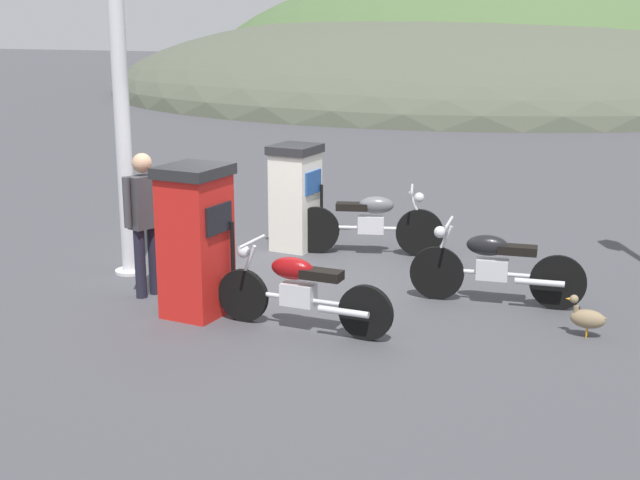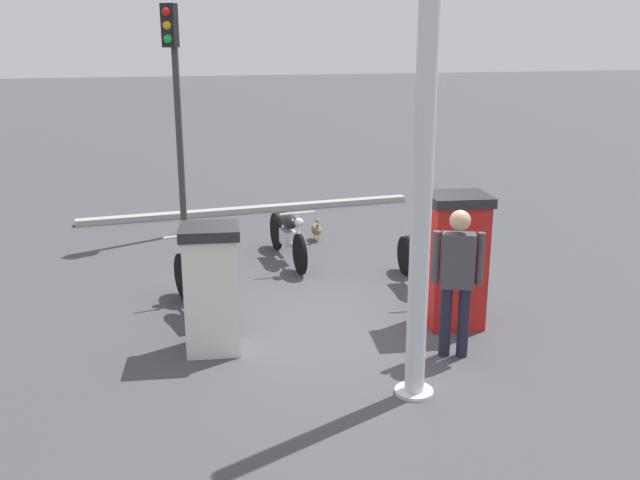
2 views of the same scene
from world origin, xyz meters
name	(u,v)px [view 1 (image 1 of 2)]	position (x,y,z in m)	size (l,w,h in m)	color
ground_plane	(285,280)	(0.00, 0.00, 0.00)	(120.00, 120.00, 0.00)	#424247
fuel_pump_near	(196,240)	(-0.43, -1.52, 0.86)	(0.77, 0.82, 1.69)	red
fuel_pump_far	(296,197)	(-0.43, 1.52, 0.76)	(0.71, 0.74, 1.50)	silver
motorcycle_near_pump	(300,290)	(0.83, -1.61, 0.44)	(2.02, 0.56, 0.93)	black
motorcycle_far_pump	(370,222)	(0.65, 1.57, 0.47)	(2.07, 0.69, 0.97)	black
motorcycle_extra	(494,264)	(2.63, -0.04, 0.48)	(2.02, 0.56, 0.96)	black
attendant_person	(145,215)	(-1.31, -1.12, 1.00)	(0.32, 0.56, 1.72)	#1E1E2D
wandering_duck	(587,318)	(3.73, -0.80, 0.21)	(0.44, 0.20, 0.44)	#847051
canopy_support_pole	(121,106)	(-2.03, -0.35, 2.17)	(0.40, 0.40, 4.50)	silver
distant_hill_main	(453,92)	(-3.54, 28.07, 0.00)	(29.48, 26.54, 6.82)	#4C5142
distant_hill_secondary	(481,85)	(-3.09, 32.42, 0.00)	(26.29, 25.82, 10.74)	#476038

